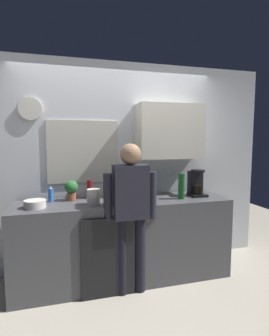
% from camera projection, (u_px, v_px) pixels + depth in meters
% --- Properties ---
extents(ground_plane, '(8.00, 8.00, 0.00)m').
position_uv_depth(ground_plane, '(131.00, 292.00, 2.88)').
color(ground_plane, beige).
extents(kitchen_counter, '(2.46, 0.64, 0.94)m').
position_uv_depth(kitchen_counter, '(124.00, 240.00, 3.12)').
color(kitchen_counter, '#4C4C51').
rests_on(kitchen_counter, ground_plane).
extents(dishwasher_panel, '(0.56, 0.02, 0.85)m').
position_uv_depth(dishwasher_panel, '(108.00, 258.00, 2.74)').
color(dishwasher_panel, black).
rests_on(dishwasher_panel, ground_plane).
extents(back_wall_assembly, '(4.06, 0.42, 2.60)m').
position_uv_depth(back_wall_assembly, '(123.00, 161.00, 3.42)').
color(back_wall_assembly, silver).
rests_on(back_wall_assembly, ground_plane).
extents(coffee_maker, '(0.20, 0.20, 0.33)m').
position_uv_depth(coffee_maker, '(196.00, 184.00, 3.32)').
color(coffee_maker, black).
rests_on(coffee_maker, kitchen_counter).
extents(bottle_red_vinegar, '(0.06, 0.06, 0.22)m').
position_uv_depth(bottle_red_vinegar, '(90.00, 189.00, 3.16)').
color(bottle_red_vinegar, maroon).
rests_on(bottle_red_vinegar, kitchen_counter).
extents(bottle_clear_soda, '(0.09, 0.09, 0.28)m').
position_uv_depth(bottle_clear_soda, '(140.00, 189.00, 3.04)').
color(bottle_clear_soda, '#2D8C33').
rests_on(bottle_clear_soda, kitchen_counter).
extents(bottle_green_wine, '(0.07, 0.07, 0.30)m').
position_uv_depth(bottle_green_wine, '(181.00, 186.00, 3.14)').
color(bottle_green_wine, '#195923').
rests_on(bottle_green_wine, kitchen_counter).
extents(cup_yellow_cup, '(0.07, 0.07, 0.09)m').
position_uv_depth(cup_yellow_cup, '(108.00, 200.00, 2.90)').
color(cup_yellow_cup, yellow).
rests_on(cup_yellow_cup, kitchen_counter).
extents(cup_white_mug, '(0.08, 0.08, 0.10)m').
position_uv_depth(cup_white_mug, '(129.00, 199.00, 2.91)').
color(cup_white_mug, white).
rests_on(cup_white_mug, kitchen_counter).
extents(mixing_bowl, '(0.22, 0.22, 0.08)m').
position_uv_depth(mixing_bowl, '(35.00, 204.00, 2.74)').
color(mixing_bowl, white).
rests_on(mixing_bowl, kitchen_counter).
extents(potted_plant, '(0.15, 0.15, 0.23)m').
position_uv_depth(potted_plant, '(71.00, 189.00, 3.06)').
color(potted_plant, '#9E5638').
rests_on(potted_plant, kitchen_counter).
extents(dish_soap, '(0.06, 0.06, 0.18)m').
position_uv_depth(dish_soap, '(51.00, 195.00, 3.01)').
color(dish_soap, blue).
rests_on(dish_soap, kitchen_counter).
extents(storage_canister, '(0.14, 0.14, 0.17)m').
position_uv_depth(storage_canister, '(93.00, 197.00, 2.86)').
color(storage_canister, silver).
rests_on(storage_canister, kitchen_counter).
extents(person_at_sink, '(0.57, 0.22, 1.60)m').
position_uv_depth(person_at_sink, '(131.00, 206.00, 2.78)').
color(person_at_sink, black).
rests_on(person_at_sink, ground_plane).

